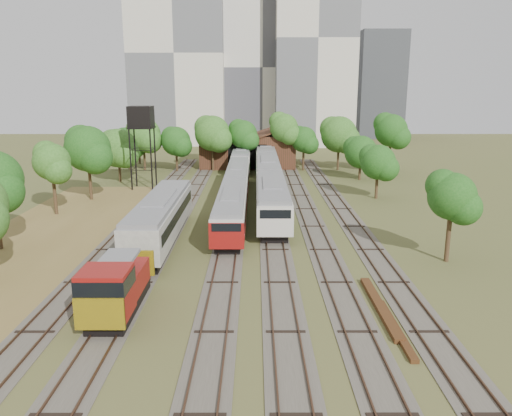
{
  "coord_description": "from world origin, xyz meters",
  "views": [
    {
      "loc": [
        0.3,
        -29.46,
        13.28
      ],
      "look_at": [
        0.36,
        15.29,
        2.5
      ],
      "focal_mm": 35.0,
      "sensor_mm": 36.0,
      "label": 1
    }
  ],
  "objects_px": {
    "railcar_red_set": "(235,192)",
    "shunter_locomotive": "(115,289)",
    "water_tower": "(141,119)",
    "railcar_green_set": "(268,173)"
  },
  "relations": [
    {
      "from": "railcar_green_set",
      "to": "water_tower",
      "type": "relative_size",
      "value": 4.74
    },
    {
      "from": "railcar_red_set",
      "to": "shunter_locomotive",
      "type": "xyz_separation_m",
      "value": [
        -6.0,
        -27.63,
        -0.13
      ]
    },
    {
      "from": "railcar_red_set",
      "to": "water_tower",
      "type": "distance_m",
      "value": 18.78
    },
    {
      "from": "railcar_green_set",
      "to": "shunter_locomotive",
      "type": "bearing_deg",
      "value": -104.25
    },
    {
      "from": "water_tower",
      "to": "railcar_red_set",
      "type": "bearing_deg",
      "value": -42.11
    },
    {
      "from": "railcar_red_set",
      "to": "shunter_locomotive",
      "type": "relative_size",
      "value": 4.27
    },
    {
      "from": "shunter_locomotive",
      "to": "railcar_green_set",
      "type": "bearing_deg",
      "value": 75.75
    },
    {
      "from": "railcar_red_set",
      "to": "railcar_green_set",
      "type": "relative_size",
      "value": 0.66
    },
    {
      "from": "water_tower",
      "to": "shunter_locomotive",
      "type": "bearing_deg",
      "value": -80.16
    },
    {
      "from": "railcar_red_set",
      "to": "shunter_locomotive",
      "type": "bearing_deg",
      "value": -102.25
    }
  ]
}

